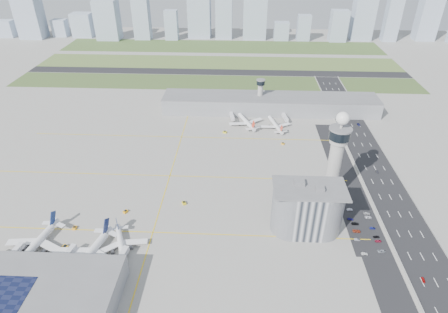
{
  "coord_description": "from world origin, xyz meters",
  "views": [
    {
      "loc": [
        11.16,
        -195.87,
        157.99
      ],
      "look_at": [
        0.0,
        35.0,
        15.0
      ],
      "focal_mm": 30.0,
      "sensor_mm": 36.0,
      "label": 1
    }
  ],
  "objects_px": {
    "airplane_far_b": "(275,123)",
    "car_lot_1": "(357,240)",
    "car_lot_3": "(355,224)",
    "tug_3": "(184,203)",
    "car_lot_9": "(373,228)",
    "secondary_tower": "(260,92)",
    "tug_0": "(65,247)",
    "tug_4": "(225,132)",
    "airplane_far_a": "(246,119)",
    "jet_bridge_far_0": "(231,114)",
    "car_hw_0": "(423,280)",
    "airplane_near_a": "(33,242)",
    "car_lot_7": "(378,241)",
    "jet_bridge_near_2": "(116,268)",
    "admin_building": "(307,209)",
    "car_lot_4": "(350,219)",
    "tug_1": "(75,228)",
    "car_lot_11": "(367,213)",
    "car_lot_2": "(357,231)",
    "jet_bridge_near_0": "(6,264)",
    "car_lot_8": "(376,237)",
    "airplane_near_b": "(87,253)",
    "tug_2": "(125,211)",
    "car_hw_2": "(359,124)",
    "control_tower": "(336,155)",
    "airplane_near_c": "(121,243)",
    "car_hw_1": "(377,172)",
    "car_lot_10": "(368,217)",
    "car_hw_4": "(332,98)",
    "car_lot_6": "(381,251)",
    "car_lot_5": "(350,210)",
    "jet_bridge_far_1": "(283,116)",
    "car_lot_0": "(364,254)",
    "tug_5": "(283,143)",
    "jet_bridge_near_1": "(61,266)"
  },
  "relations": [
    {
      "from": "airplane_far_b",
      "to": "car_lot_1",
      "type": "relative_size",
      "value": 9.94
    },
    {
      "from": "car_lot_3",
      "to": "tug_3",
      "type": "bearing_deg",
      "value": 80.14
    },
    {
      "from": "car_lot_9",
      "to": "secondary_tower",
      "type": "bearing_deg",
      "value": 19.09
    },
    {
      "from": "tug_0",
      "to": "tug_4",
      "type": "bearing_deg",
      "value": -1.46
    },
    {
      "from": "tug_3",
      "to": "car_lot_3",
      "type": "xyz_separation_m",
      "value": [
        108.92,
        -14.88,
        -0.27
      ]
    },
    {
      "from": "airplane_far_a",
      "to": "airplane_far_b",
      "type": "distance_m",
      "value": 27.71
    },
    {
      "from": "jet_bridge_far_0",
      "to": "car_hw_0",
      "type": "bearing_deg",
      "value": 19.19
    },
    {
      "from": "airplane_near_a",
      "to": "car_lot_7",
      "type": "distance_m",
      "value": 198.26
    },
    {
      "from": "airplane_near_a",
      "to": "jet_bridge_near_2",
      "type": "distance_m",
      "value": 52.45
    },
    {
      "from": "admin_building",
      "to": "car_lot_4",
      "type": "distance_m",
      "value": 34.73
    },
    {
      "from": "tug_1",
      "to": "car_lot_11",
      "type": "bearing_deg",
      "value": 9.46
    },
    {
      "from": "airplane_far_a",
      "to": "jet_bridge_far_0",
      "type": "distance_m",
      "value": 19.98
    },
    {
      "from": "airplane_far_b",
      "to": "car_lot_2",
      "type": "bearing_deg",
      "value": -179.17
    },
    {
      "from": "jet_bridge_near_0",
      "to": "tug_1",
      "type": "relative_size",
      "value": 4.81
    },
    {
      "from": "car_lot_8",
      "to": "airplane_far_b",
      "type": "bearing_deg",
      "value": 14.13
    },
    {
      "from": "airplane_near_b",
      "to": "tug_3",
      "type": "height_order",
      "value": "airplane_near_b"
    },
    {
      "from": "tug_2",
      "to": "car_hw_2",
      "type": "bearing_deg",
      "value": -112.6
    },
    {
      "from": "control_tower",
      "to": "car_lot_11",
      "type": "distance_m",
      "value": 43.44
    },
    {
      "from": "airplane_near_c",
      "to": "car_hw_1",
      "type": "bearing_deg",
      "value": 93.89
    },
    {
      "from": "car_lot_2",
      "to": "car_lot_3",
      "type": "xyz_separation_m",
      "value": [
        0.71,
        6.65,
        -0.0
      ]
    },
    {
      "from": "car_lot_2",
      "to": "car_lot_10",
      "type": "xyz_separation_m",
      "value": [
        10.61,
        13.3,
        -0.07
      ]
    },
    {
      "from": "car_hw_1",
      "to": "jet_bridge_far_0",
      "type": "bearing_deg",
      "value": 140.39
    },
    {
      "from": "jet_bridge_near_2",
      "to": "tug_0",
      "type": "relative_size",
      "value": 3.95
    },
    {
      "from": "car_hw_1",
      "to": "jet_bridge_near_2",
      "type": "bearing_deg",
      "value": -149.52
    },
    {
      "from": "jet_bridge_near_0",
      "to": "jet_bridge_far_0",
      "type": "distance_m",
      "value": 224.66
    },
    {
      "from": "car_lot_1",
      "to": "car_hw_4",
      "type": "distance_m",
      "value": 214.3
    },
    {
      "from": "jet_bridge_far_0",
      "to": "car_lot_4",
      "type": "relative_size",
      "value": 3.82
    },
    {
      "from": "car_lot_6",
      "to": "car_hw_1",
      "type": "distance_m",
      "value": 84.48
    },
    {
      "from": "jet_bridge_far_0",
      "to": "tug_3",
      "type": "relative_size",
      "value": 4.43
    },
    {
      "from": "airplane_near_a",
      "to": "tug_4",
      "type": "distance_m",
      "value": 178.65
    },
    {
      "from": "airplane_near_c",
      "to": "tug_3",
      "type": "bearing_deg",
      "value": 122.11
    },
    {
      "from": "car_lot_7",
      "to": "tug_3",
      "type": "bearing_deg",
      "value": 70.01
    },
    {
      "from": "secondary_tower",
      "to": "airplane_near_a",
      "type": "bearing_deg",
      "value": -124.06
    },
    {
      "from": "airplane_near_a",
      "to": "car_lot_5",
      "type": "height_order",
      "value": "airplane_near_a"
    },
    {
      "from": "airplane_near_c",
      "to": "car_lot_10",
      "type": "bearing_deg",
      "value": 79.84
    },
    {
      "from": "car_lot_5",
      "to": "car_lot_6",
      "type": "distance_m",
      "value": 37.29
    },
    {
      "from": "jet_bridge_far_1",
      "to": "car_lot_8",
      "type": "distance_m",
      "value": 165.36
    },
    {
      "from": "control_tower",
      "to": "car_lot_5",
      "type": "relative_size",
      "value": 16.98
    },
    {
      "from": "secondary_tower",
      "to": "car_lot_0",
      "type": "distance_m",
      "value": 199.96
    },
    {
      "from": "airplane_far_a",
      "to": "tug_5",
      "type": "relative_size",
      "value": 13.78
    },
    {
      "from": "car_lot_9",
      "to": "car_lot_3",
      "type": "bearing_deg",
      "value": 68.24
    },
    {
      "from": "airplane_near_c",
      "to": "jet_bridge_near_1",
      "type": "bearing_deg",
      "value": -84.18
    },
    {
      "from": "airplane_far_b",
      "to": "car_lot_3",
      "type": "distance_m",
      "value": 135.87
    },
    {
      "from": "tug_1",
      "to": "car_lot_10",
      "type": "distance_m",
      "value": 183.27
    },
    {
      "from": "jet_bridge_far_0",
      "to": "car_lot_2",
      "type": "height_order",
      "value": "jet_bridge_far_0"
    },
    {
      "from": "admin_building",
      "to": "airplane_far_b",
      "type": "relative_size",
      "value": 1.21
    },
    {
      "from": "car_lot_11",
      "to": "car_hw_2",
      "type": "relative_size",
      "value": 0.97
    },
    {
      "from": "car_lot_2",
      "to": "car_lot_10",
      "type": "height_order",
      "value": "car_lot_2"
    },
    {
      "from": "tug_2",
      "to": "car_lot_6",
      "type": "xyz_separation_m",
      "value": [
        154.64,
        -26.96,
        -0.26
      ]
    },
    {
      "from": "tug_3",
      "to": "car_lot_10",
      "type": "bearing_deg",
      "value": -30.61
    }
  ]
}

